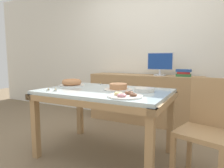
# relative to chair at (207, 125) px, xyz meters

# --- Properties ---
(ground_plane) EXTENTS (12.00, 12.00, 0.00)m
(ground_plane) POSITION_rel_chair_xyz_m (-1.06, 0.02, -0.52)
(ground_plane) COLOR #7A664C
(wall_back) EXTENTS (8.00, 0.10, 2.60)m
(wall_back) POSITION_rel_chair_xyz_m (-1.06, 1.68, 0.78)
(wall_back) COLOR silver
(wall_back) RESTS_ON ground
(dining_table) EXTENTS (1.44, 0.95, 0.77)m
(dining_table) POSITION_rel_chair_xyz_m (-1.06, 0.02, 0.14)
(dining_table) COLOR silver
(dining_table) RESTS_ON ground
(chair) EXTENTS (0.51, 0.51, 0.94)m
(chair) POSITION_rel_chair_xyz_m (0.00, 0.00, 0.00)
(chair) COLOR tan
(chair) RESTS_ON ground
(sideboard) EXTENTS (1.91, 0.44, 0.84)m
(sideboard) POSITION_rel_chair_xyz_m (-1.06, 1.38, -0.11)
(sideboard) COLOR tan
(sideboard) RESTS_ON ground
(computer_monitor) EXTENTS (0.42, 0.20, 0.38)m
(computer_monitor) POSITION_rel_chair_xyz_m (-0.79, 1.38, 0.50)
(computer_monitor) COLOR silver
(computer_monitor) RESTS_ON sideboard
(book_stack) EXTENTS (0.23, 0.18, 0.11)m
(book_stack) POSITION_rel_chair_xyz_m (-0.41, 1.38, 0.37)
(book_stack) COLOR #2D6638
(book_stack) RESTS_ON sideboard
(cake_chocolate_round) EXTENTS (0.32, 0.32, 0.07)m
(cake_chocolate_round) POSITION_rel_chair_xyz_m (-0.92, 0.07, 0.27)
(cake_chocolate_round) COLOR silver
(cake_chocolate_round) RESTS_ON dining_table
(cake_golden_bundt) EXTENTS (0.32, 0.32, 0.08)m
(cake_golden_bundt) POSITION_rel_chair_xyz_m (-1.61, 0.12, 0.28)
(cake_golden_bundt) COLOR silver
(cake_golden_bundt) RESTS_ON dining_table
(pastry_platter) EXTENTS (0.33, 0.33, 0.04)m
(pastry_platter) POSITION_rel_chair_xyz_m (-0.69, -0.26, 0.25)
(pastry_platter) COLOR silver
(pastry_platter) RESTS_ON dining_table
(plate_stack) EXTENTS (0.21, 0.21, 0.04)m
(plate_stack) POSITION_rel_chair_xyz_m (-0.62, 0.10, 0.26)
(plate_stack) COLOR silver
(plate_stack) RESTS_ON dining_table
(tealight_left_edge) EXTENTS (0.04, 0.04, 0.04)m
(tealight_left_edge) POSITION_rel_chair_xyz_m (-1.56, -0.33, 0.25)
(tealight_left_edge) COLOR silver
(tealight_left_edge) RESTS_ON dining_table
(tealight_right_edge) EXTENTS (0.04, 0.04, 0.04)m
(tealight_right_edge) POSITION_rel_chair_xyz_m (-1.33, 0.38, 0.25)
(tealight_right_edge) COLOR silver
(tealight_right_edge) RESTS_ON dining_table
(tealight_near_front) EXTENTS (0.04, 0.04, 0.04)m
(tealight_near_front) POSITION_rel_chair_xyz_m (-1.48, -0.31, 0.25)
(tealight_near_front) COLOR silver
(tealight_near_front) RESTS_ON dining_table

